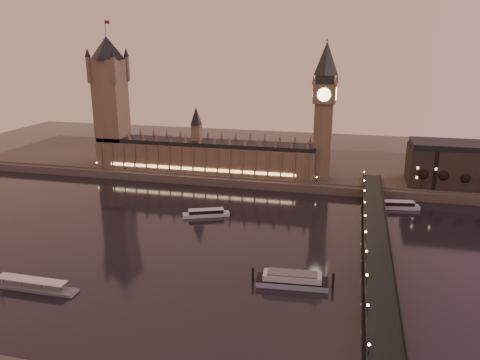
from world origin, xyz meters
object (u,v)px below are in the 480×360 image
object	(u,v)px
cruise_boat_a	(206,213)
pontoon_pier	(33,286)
moored_barge	(292,280)
cruise_boat_b	(397,205)

from	to	relation	value
cruise_boat_a	pontoon_pier	distance (m)	116.68
moored_barge	cruise_boat_b	bearing A→B (deg)	61.14
cruise_boat_b	pontoon_pier	world-z (taller)	pontoon_pier
cruise_boat_b	pontoon_pier	bearing A→B (deg)	-146.34
moored_barge	cruise_boat_a	bearing A→B (deg)	126.12
cruise_boat_b	pontoon_pier	distance (m)	225.29
cruise_boat_b	pontoon_pier	size ratio (longest dim) A/B	0.69
cruise_boat_b	pontoon_pier	xyz separation A→B (m)	(-166.42, -151.85, -1.09)
cruise_boat_a	moored_barge	distance (m)	100.22
cruise_boat_b	moored_barge	xyz separation A→B (m)	(-54.17, -120.78, 0.61)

